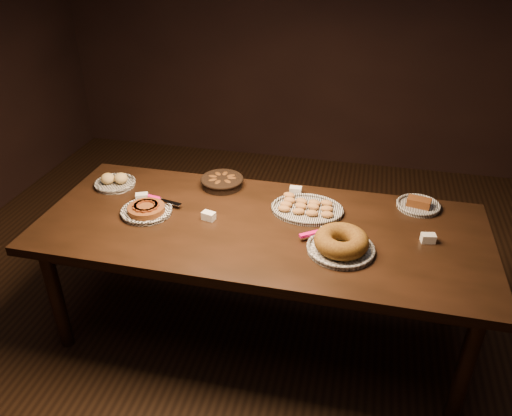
% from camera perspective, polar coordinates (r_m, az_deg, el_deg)
% --- Properties ---
extents(ground, '(5.00, 5.00, 0.00)m').
position_cam_1_polar(ground, '(3.15, 0.46, -13.51)').
color(ground, black).
rests_on(ground, ground).
extents(buffet_table, '(2.40, 1.00, 0.75)m').
position_cam_1_polar(buffet_table, '(2.72, 0.52, -3.22)').
color(buffet_table, black).
rests_on(buffet_table, ground).
extents(apple_tart_plate, '(0.32, 0.30, 0.06)m').
position_cam_1_polar(apple_tart_plate, '(2.83, -12.40, -0.20)').
color(apple_tart_plate, white).
rests_on(apple_tart_plate, buffet_table).
extents(madeleine_platter, '(0.40, 0.33, 0.05)m').
position_cam_1_polar(madeleine_platter, '(2.81, 5.80, -0.01)').
color(madeleine_platter, black).
rests_on(madeleine_platter, buffet_table).
extents(bundt_cake_plate, '(0.39, 0.37, 0.11)m').
position_cam_1_polar(bundt_cake_plate, '(2.49, 9.69, -4.00)').
color(bundt_cake_plate, black).
rests_on(bundt_cake_plate, buffet_table).
extents(croissant_basket, '(0.31, 0.31, 0.07)m').
position_cam_1_polar(croissant_basket, '(3.04, -3.90, 3.11)').
color(croissant_basket, black).
rests_on(croissant_basket, buffet_table).
extents(bread_roll_plate, '(0.25, 0.25, 0.08)m').
position_cam_1_polar(bread_roll_plate, '(3.18, -15.83, 2.92)').
color(bread_roll_plate, white).
rests_on(bread_roll_plate, buffet_table).
extents(loaf_plate, '(0.25, 0.25, 0.06)m').
position_cam_1_polar(loaf_plate, '(2.97, 18.06, 0.36)').
color(loaf_plate, black).
rests_on(loaf_plate, buffet_table).
extents(tent_cards, '(1.67, 0.47, 0.04)m').
position_cam_1_polar(tent_cards, '(2.73, 2.30, -0.67)').
color(tent_cards, white).
rests_on(tent_cards, buffet_table).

